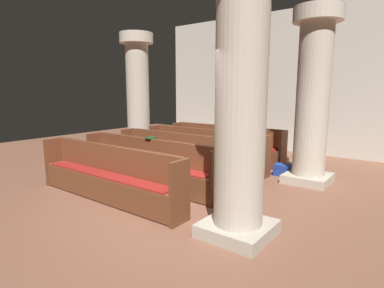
{
  "coord_description": "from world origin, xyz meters",
  "views": [
    {
      "loc": [
        3.36,
        -3.98,
        2.0
      ],
      "look_at": [
        -0.97,
        1.76,
        0.75
      ],
      "focal_mm": 29.07,
      "sensor_mm": 36.0,
      "label": 1
    }
  ],
  "objects_px": {
    "lectern": "(251,141)",
    "pew_row_1": "(204,148)",
    "pew_row_4": "(107,172)",
    "pew_row_3": "(148,162)",
    "hymn_book": "(151,138)",
    "kneeler_box_blue": "(283,170)",
    "pew_row_2": "(179,154)",
    "pillar_far_side": "(138,93)",
    "pillar_aisle_side": "(313,95)",
    "pew_row_0": "(225,142)",
    "pillar_aisle_rear": "(241,98)"
  },
  "relations": [
    {
      "from": "pillar_aisle_side",
      "to": "lectern",
      "type": "xyz_separation_m",
      "value": [
        -2.26,
        1.74,
        -1.45
      ]
    },
    {
      "from": "pew_row_0",
      "to": "pillar_aisle_side",
      "type": "height_order",
      "value": "pillar_aisle_side"
    },
    {
      "from": "pillar_aisle_side",
      "to": "pillar_aisle_rear",
      "type": "xyz_separation_m",
      "value": [
        0.0,
        -3.17,
        0.0
      ]
    },
    {
      "from": "pew_row_3",
      "to": "lectern",
      "type": "height_order",
      "value": "lectern"
    },
    {
      "from": "pew_row_4",
      "to": "kneeler_box_blue",
      "type": "distance_m",
      "value": 4.08
    },
    {
      "from": "pillar_aisle_rear",
      "to": "pew_row_2",
      "type": "bearing_deg",
      "value": 144.09
    },
    {
      "from": "pew_row_4",
      "to": "lectern",
      "type": "height_order",
      "value": "lectern"
    },
    {
      "from": "pillar_far_side",
      "to": "hymn_book",
      "type": "distance_m",
      "value": 3.27
    },
    {
      "from": "pillar_aisle_rear",
      "to": "hymn_book",
      "type": "distance_m",
      "value": 3.0
    },
    {
      "from": "hymn_book",
      "to": "kneeler_box_blue",
      "type": "relative_size",
      "value": 0.51
    },
    {
      "from": "pew_row_1",
      "to": "pillar_far_side",
      "type": "relative_size",
      "value": 0.96
    },
    {
      "from": "kneeler_box_blue",
      "to": "lectern",
      "type": "bearing_deg",
      "value": 136.55
    },
    {
      "from": "pew_row_0",
      "to": "pillar_aisle_rear",
      "type": "bearing_deg",
      "value": -56.7
    },
    {
      "from": "pew_row_0",
      "to": "pew_row_3",
      "type": "distance_m",
      "value": 3.1
    },
    {
      "from": "pillar_aisle_side",
      "to": "pew_row_4",
      "type": "bearing_deg",
      "value": -127.54
    },
    {
      "from": "pew_row_0",
      "to": "lectern",
      "type": "relative_size",
      "value": 3.24
    },
    {
      "from": "pew_row_3",
      "to": "kneeler_box_blue",
      "type": "xyz_separation_m",
      "value": [
        1.96,
        2.53,
        -0.39
      ]
    },
    {
      "from": "pew_row_1",
      "to": "pew_row_2",
      "type": "relative_size",
      "value": 1.0
    },
    {
      "from": "lectern",
      "to": "pew_row_1",
      "type": "bearing_deg",
      "value": -99.39
    },
    {
      "from": "pillar_aisle_rear",
      "to": "pew_row_1",
      "type": "bearing_deg",
      "value": 131.68
    },
    {
      "from": "pew_row_3",
      "to": "pew_row_2",
      "type": "bearing_deg",
      "value": 90.0
    },
    {
      "from": "lectern",
      "to": "pew_row_4",
      "type": "bearing_deg",
      "value": -93.72
    },
    {
      "from": "pew_row_4",
      "to": "pillar_aisle_rear",
      "type": "height_order",
      "value": "pillar_aisle_rear"
    },
    {
      "from": "hymn_book",
      "to": "kneeler_box_blue",
      "type": "xyz_separation_m",
      "value": [
        2.04,
        2.34,
        -0.87
      ]
    },
    {
      "from": "pillar_far_side",
      "to": "hymn_book",
      "type": "bearing_deg",
      "value": -38.8
    },
    {
      "from": "pillar_aisle_side",
      "to": "hymn_book",
      "type": "bearing_deg",
      "value": -141.19
    },
    {
      "from": "pew_row_4",
      "to": "lectern",
      "type": "bearing_deg",
      "value": 86.28
    },
    {
      "from": "pew_row_3",
      "to": "lectern",
      "type": "bearing_deg",
      "value": 85.34
    },
    {
      "from": "pew_row_3",
      "to": "pew_row_4",
      "type": "relative_size",
      "value": 1.0
    },
    {
      "from": "pew_row_0",
      "to": "lectern",
      "type": "xyz_separation_m",
      "value": [
        0.33,
        0.97,
        -0.07
      ]
    },
    {
      "from": "pew_row_1",
      "to": "hymn_book",
      "type": "bearing_deg",
      "value": -92.54
    },
    {
      "from": "pew_row_2",
      "to": "pillar_far_side",
      "type": "xyz_separation_m",
      "value": [
        -2.54,
        1.13,
        1.38
      ]
    },
    {
      "from": "lectern",
      "to": "hymn_book",
      "type": "xyz_separation_m",
      "value": [
        -0.42,
        -3.88,
        0.55
      ]
    },
    {
      "from": "pillar_far_side",
      "to": "pew_row_2",
      "type": "bearing_deg",
      "value": -23.94
    },
    {
      "from": "pillar_aisle_rear",
      "to": "hymn_book",
      "type": "height_order",
      "value": "pillar_aisle_rear"
    },
    {
      "from": "pillar_aisle_rear",
      "to": "lectern",
      "type": "xyz_separation_m",
      "value": [
        -2.26,
        4.91,
        -1.45
      ]
    },
    {
      "from": "pillar_aisle_side",
      "to": "pillar_far_side",
      "type": "xyz_separation_m",
      "value": [
        -5.12,
        -0.18,
        0.0
      ]
    },
    {
      "from": "lectern",
      "to": "hymn_book",
      "type": "relative_size",
      "value": 5.41
    },
    {
      "from": "pillar_far_side",
      "to": "pillar_aisle_rear",
      "type": "bearing_deg",
      "value": -30.34
    },
    {
      "from": "pew_row_1",
      "to": "pillar_aisle_side",
      "type": "relative_size",
      "value": 0.96
    },
    {
      "from": "pew_row_4",
      "to": "pillar_aisle_side",
      "type": "bearing_deg",
      "value": 52.46
    },
    {
      "from": "pillar_far_side",
      "to": "lectern",
      "type": "height_order",
      "value": "pillar_far_side"
    },
    {
      "from": "pew_row_4",
      "to": "pillar_aisle_rear",
      "type": "xyz_separation_m",
      "value": [
        2.59,
        0.19,
        1.38
      ]
    },
    {
      "from": "pillar_far_side",
      "to": "pillar_aisle_rear",
      "type": "height_order",
      "value": "same"
    },
    {
      "from": "pew_row_0",
      "to": "pew_row_2",
      "type": "xyz_separation_m",
      "value": [
        0.0,
        -2.07,
        0.0
      ]
    },
    {
      "from": "pew_row_0",
      "to": "pew_row_1",
      "type": "xyz_separation_m",
      "value": [
        0.0,
        -1.03,
        0.0
      ]
    },
    {
      "from": "pillar_aisle_rear",
      "to": "kneeler_box_blue",
      "type": "relative_size",
      "value": 9.38
    },
    {
      "from": "pew_row_1",
      "to": "pillar_far_side",
      "type": "bearing_deg",
      "value": 177.89
    },
    {
      "from": "pew_row_1",
      "to": "pillar_far_side",
      "type": "height_order",
      "value": "pillar_far_side"
    },
    {
      "from": "pew_row_4",
      "to": "pillar_aisle_rear",
      "type": "bearing_deg",
      "value": 4.25
    }
  ]
}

